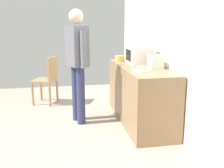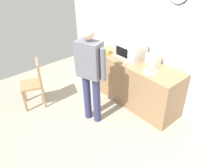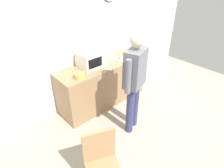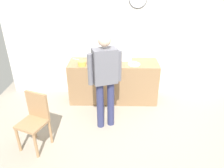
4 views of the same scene
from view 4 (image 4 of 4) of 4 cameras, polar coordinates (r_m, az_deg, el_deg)
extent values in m
plane|color=#9E9384|center=(3.97, 4.30, -13.14)|extent=(6.00, 6.00, 0.00)
cube|color=silver|center=(4.80, 3.91, 11.84)|extent=(5.40, 0.10, 2.60)
cube|color=#93704C|center=(4.74, 0.38, 0.70)|extent=(1.91, 0.62, 0.90)
cube|color=silver|center=(4.58, -2.11, 7.86)|extent=(0.50, 0.38, 0.30)
cube|color=black|center=(4.40, -3.03, 7.03)|extent=(0.30, 0.01, 0.18)
cylinder|color=white|center=(4.47, 5.92, 5.28)|extent=(0.26, 0.26, 0.01)
cube|color=#D0B684|center=(4.45, 5.94, 5.67)|extent=(0.13, 0.13, 0.05)
cylinder|color=gold|center=(4.43, -8.05, 5.53)|extent=(0.17, 0.17, 0.10)
cube|color=silver|center=(4.67, 3.85, 7.56)|extent=(0.22, 0.18, 0.20)
cube|color=silver|center=(4.81, -9.68, 6.60)|extent=(0.16, 0.08, 0.01)
cube|color=silver|center=(4.32, -0.68, 4.59)|extent=(0.06, 0.17, 0.01)
cylinder|color=navy|center=(3.92, -0.35, -5.29)|extent=(0.13, 0.13, 0.91)
cylinder|color=navy|center=(3.88, -3.18, -5.77)|extent=(0.13, 0.13, 0.91)
cube|color=slate|center=(3.55, -1.93, 4.83)|extent=(0.46, 0.36, 0.60)
cylinder|color=slate|center=(3.63, 1.89, 4.85)|extent=(0.09, 0.09, 0.54)
cylinder|color=slate|center=(3.51, -5.86, 3.88)|extent=(0.09, 0.09, 0.54)
sphere|color=beige|center=(3.41, -2.04, 11.72)|extent=(0.22, 0.22, 0.22)
cylinder|color=#A87F56|center=(3.81, -23.85, -13.51)|extent=(0.04, 0.04, 0.45)
cylinder|color=#A87F56|center=(3.59, -19.71, -15.36)|extent=(0.04, 0.04, 0.45)
cylinder|color=#A87F56|center=(3.99, -20.28, -10.68)|extent=(0.04, 0.04, 0.45)
cylinder|color=#A87F56|center=(3.79, -16.17, -12.24)|extent=(0.04, 0.04, 0.45)
cube|color=#A87F56|center=(3.64, -20.62, -9.92)|extent=(0.52, 0.52, 0.04)
cube|color=#A87F56|center=(3.61, -19.38, -5.31)|extent=(0.39, 0.19, 0.45)
camera|label=1|loc=(4.95, 50.10, 5.02)|focal=40.42mm
camera|label=2|loc=(2.75, 62.42, 16.29)|focal=34.29mm
camera|label=3|loc=(2.68, -53.76, 14.99)|focal=29.63mm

